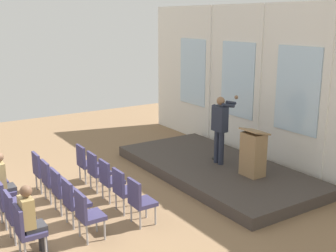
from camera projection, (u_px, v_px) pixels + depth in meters
ground_plane at (7, 226)px, 8.35m from camera, size 17.98×17.98×0.00m
rear_partition at (268, 86)px, 11.43m from camera, size 10.89×0.14×4.33m
stage_platform at (216, 169)px, 11.08m from camera, size 5.58×2.77×0.27m
speaker at (220, 125)px, 10.90m from camera, size 0.51×0.69×1.76m
mic_stand at (217, 147)px, 11.41m from camera, size 0.28×0.28×1.55m
lectern at (253, 153)px, 10.16m from camera, size 0.60×0.48×1.16m
chair_r0_c0 at (85, 161)px, 10.49m from camera, size 0.46×0.44×0.94m
chair_r0_c1 at (97, 169)px, 9.94m from camera, size 0.46×0.44×0.94m
chair_r0_c2 at (109, 178)px, 9.39m from camera, size 0.46×0.44×0.94m
chair_r0_c3 at (123, 188)px, 8.84m from camera, size 0.46×0.44×0.94m
chair_r0_c4 at (140, 199)px, 8.29m from camera, size 0.46×0.44×0.94m
chair_r1_c0 at (42, 169)px, 9.92m from camera, size 0.46×0.44×0.94m
chair_r1_c1 at (51, 178)px, 9.37m from camera, size 0.46×0.44×0.94m
chair_r1_c2 at (61, 188)px, 8.82m from camera, size 0.46×0.44×0.94m
chair_r1_c3 at (73, 200)px, 8.27m from camera, size 0.46×0.44×0.94m
chair_r1_c4 at (87, 212)px, 7.72m from camera, size 0.46×0.44×0.94m
audience_r2_c1 at (2, 179)px, 8.79m from camera, size 0.36×0.39×1.31m
chair_r2_c2 at (7, 200)px, 8.24m from camera, size 0.46×0.44×0.94m
chair_r2_c3 at (16, 213)px, 7.69m from camera, size 0.46×0.44×0.94m
chair_r2_c4 at (26, 228)px, 7.14m from camera, size 0.46×0.44×0.94m
audience_r2_c4 at (30, 217)px, 7.14m from camera, size 0.36×0.39×1.29m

